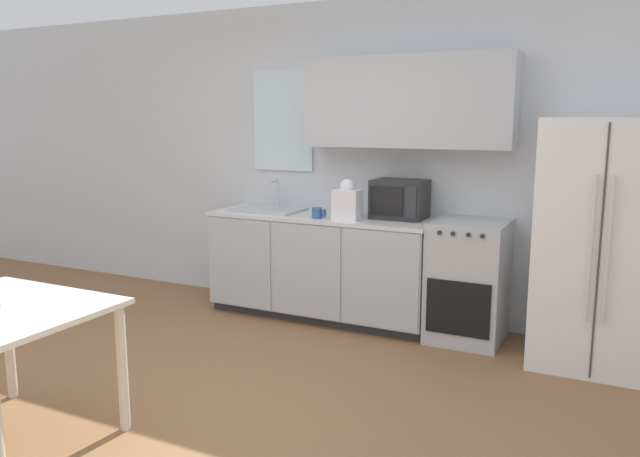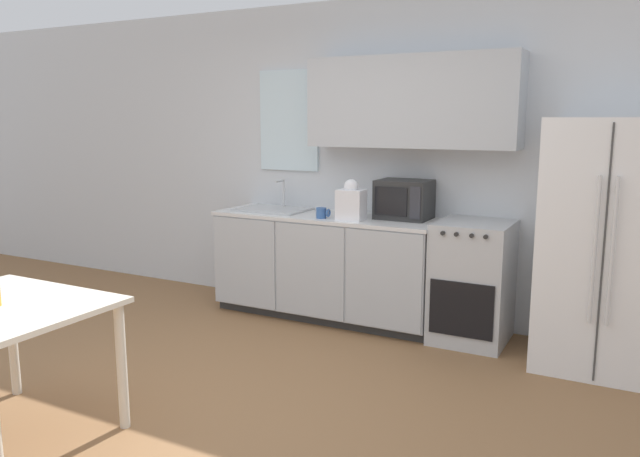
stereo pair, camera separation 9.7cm
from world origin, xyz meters
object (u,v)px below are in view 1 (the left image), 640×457
object	(u,v)px
refrigerator	(602,244)
coffee_mug	(318,213)
oven_range	(468,281)
microwave	(400,199)

from	to	relation	value
refrigerator	coffee_mug	world-z (taller)	refrigerator
oven_range	microwave	distance (m)	0.86
refrigerator	microwave	size ratio (longest dim) A/B	4.04
oven_range	microwave	world-z (taller)	microwave
oven_range	coffee_mug	distance (m)	1.31
refrigerator	oven_range	bearing A→B (deg)	175.03
oven_range	coffee_mug	bearing A→B (deg)	-170.99
refrigerator	microwave	bearing A→B (deg)	173.15
refrigerator	microwave	xyz separation A→B (m)	(-1.54, 0.18, 0.20)
microwave	coffee_mug	xyz separation A→B (m)	(-0.60, -0.30, -0.11)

